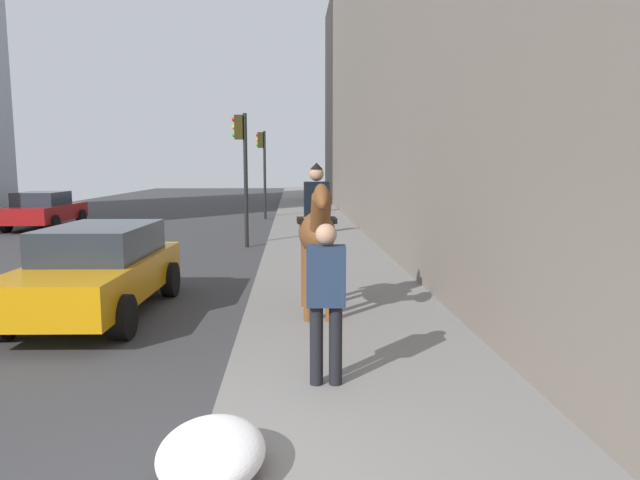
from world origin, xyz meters
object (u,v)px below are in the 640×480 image
pedestrian_greeting (326,293)px  traffic_light_far_curb (263,161)px  traffic_light_near_curb (242,158)px  car_mid_lane (45,210)px  mounted_horse_near (317,230)px  car_near_lane (99,268)px

pedestrian_greeting → traffic_light_far_curb: traffic_light_far_curb is taller
pedestrian_greeting → traffic_light_near_curb: traffic_light_near_curb is taller
car_mid_lane → traffic_light_far_curb: (3.61, -8.28, 1.93)m
mounted_horse_near → traffic_light_far_curb: bearing=-175.9°
mounted_horse_near → car_near_lane: 3.64m
mounted_horse_near → traffic_light_near_curb: size_ratio=0.59×
mounted_horse_near → pedestrian_greeting: size_ratio=1.37×
pedestrian_greeting → car_mid_lane: bearing=34.1°
car_near_lane → car_mid_lane: bearing=-151.7°
mounted_horse_near → traffic_light_far_curb: size_ratio=0.58×
mounted_horse_near → pedestrian_greeting: (-2.80, 0.04, -0.34)m
car_near_lane → traffic_light_far_curb: (16.70, -1.83, 1.91)m
pedestrian_greeting → car_near_lane: (3.45, 3.48, -0.34)m
mounted_horse_near → car_mid_lane: 16.98m
traffic_light_near_curb → traffic_light_far_curb: (9.11, -0.13, 0.04)m
car_near_lane → mounted_horse_near: bearing=81.6°
mounted_horse_near → pedestrian_greeting: 2.82m
car_near_lane → traffic_light_far_curb: size_ratio=1.07×
mounted_horse_near → traffic_light_near_curb: bearing=-169.0°
pedestrian_greeting → car_mid_lane: 19.29m
car_mid_lane → mounted_horse_near: bearing=-143.9°
car_mid_lane → traffic_light_near_curb: (-5.50, -8.14, 1.89)m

